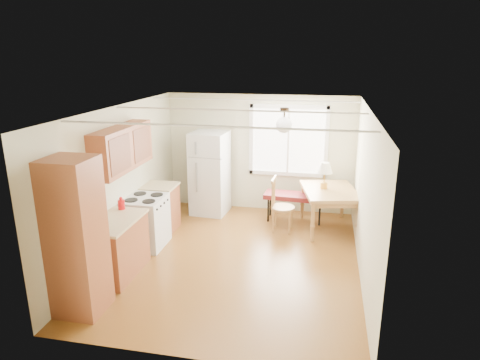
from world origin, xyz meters
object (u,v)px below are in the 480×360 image
(dining_table, at_px, (330,195))
(refrigerator, at_px, (210,173))
(bench, at_px, (295,197))
(chair, at_px, (278,201))

(dining_table, bearing_deg, refrigerator, 157.37)
(bench, height_order, chair, chair)
(dining_table, height_order, chair, chair)
(dining_table, bearing_deg, chair, -177.86)
(dining_table, xyz_separation_m, chair, (-0.97, -0.25, -0.11))
(refrigerator, bearing_deg, chair, -19.91)
(refrigerator, distance_m, dining_table, 2.55)
(refrigerator, xyz_separation_m, dining_table, (2.50, -0.45, -0.17))
(refrigerator, height_order, dining_table, refrigerator)
(bench, xyz_separation_m, chair, (-0.28, -0.58, 0.10))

